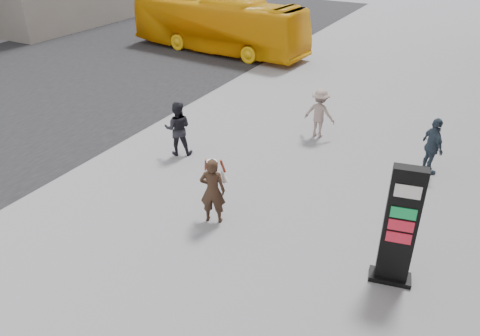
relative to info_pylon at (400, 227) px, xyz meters
The scene contains 8 objects.
ground 5.13m from the info_pylon, behind, with size 100.00×100.00×0.00m, color #9E9EA3.
road 18.42m from the info_pylon, 166.69° to the left, with size 16.00×60.00×0.01m, color black.
info_pylon is the anchor object (origin of this frame).
woman 4.59m from the info_pylon, behind, with size 0.83×0.79×1.81m.
bus 19.59m from the info_pylon, 132.33° to the left, with size 2.49×10.65×2.97m, color #E9A60B.
pedestrian_a 8.09m from the info_pylon, 160.07° to the left, with size 0.88×0.69×1.81m, color black.
pedestrian_b 7.49m from the info_pylon, 122.72° to the left, with size 1.13×0.65×1.76m, color gray.
pedestrian_c 5.42m from the info_pylon, 91.31° to the left, with size 1.05×0.44×1.80m, color #324251.
Camera 1 is at (5.78, -7.67, 7.11)m, focal length 35.00 mm.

